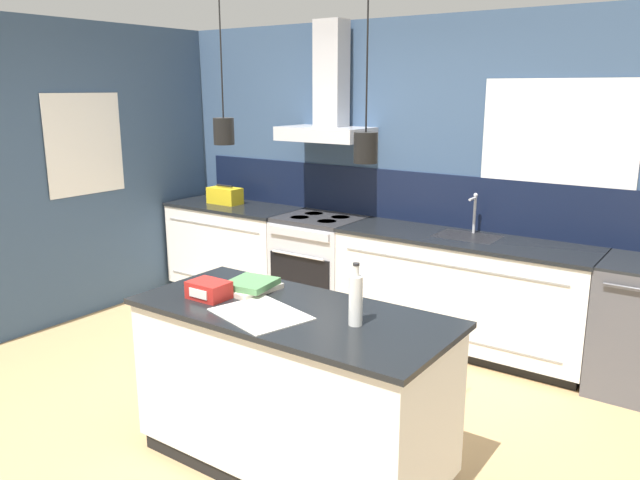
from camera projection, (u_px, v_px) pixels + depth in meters
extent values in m
plane|color=tan|center=(255.00, 408.00, 4.06)|extent=(16.00, 16.00, 0.00)
cube|color=#354C6B|center=(406.00, 175.00, 5.37)|extent=(5.60, 0.06, 2.60)
cube|color=black|center=(403.00, 196.00, 5.38)|extent=(4.42, 0.02, 0.43)
cube|color=white|center=(557.00, 146.00, 4.57)|extent=(1.12, 0.01, 0.96)
cube|color=black|center=(557.00, 146.00, 4.57)|extent=(1.04, 0.01, 0.88)
cube|color=#B5B5BA|center=(325.00, 134.00, 5.45)|extent=(0.80, 0.46, 0.12)
cube|color=#B5B5BA|center=(331.00, 74.00, 5.40)|extent=(0.26, 0.20, 0.90)
cylinder|color=black|center=(221.00, 46.00, 3.19)|extent=(0.01, 0.01, 0.72)
cylinder|color=black|center=(224.00, 131.00, 3.29)|extent=(0.11, 0.11, 0.14)
sphere|color=#F9D18C|center=(224.00, 131.00, 3.29)|extent=(0.06, 0.06, 0.06)
cylinder|color=black|center=(367.00, 44.00, 2.73)|extent=(0.01, 0.01, 0.76)
cylinder|color=black|center=(366.00, 148.00, 2.83)|extent=(0.11, 0.11, 0.14)
sphere|color=#F9D18C|center=(366.00, 148.00, 2.83)|extent=(0.06, 0.06, 0.06)
cube|color=#354C6B|center=(99.00, 171.00, 5.66)|extent=(0.06, 3.80, 2.60)
cube|color=white|center=(85.00, 144.00, 5.46)|extent=(0.01, 0.76, 0.88)
cube|color=black|center=(84.00, 144.00, 5.47)|extent=(0.01, 0.68, 0.80)
cube|color=black|center=(239.00, 288.00, 6.37)|extent=(1.29, 0.56, 0.09)
cube|color=silver|center=(236.00, 247.00, 6.24)|extent=(1.33, 0.62, 0.79)
cube|color=gray|center=(212.00, 225.00, 5.92)|extent=(1.17, 0.01, 0.01)
cube|color=gray|center=(215.00, 281.00, 6.05)|extent=(1.17, 0.01, 0.01)
cube|color=black|center=(234.00, 206.00, 6.14)|extent=(1.35, 0.64, 0.03)
cube|color=black|center=(460.00, 341.00, 5.03)|extent=(1.92, 0.56, 0.09)
cube|color=silver|center=(462.00, 290.00, 4.91)|extent=(1.98, 0.62, 0.79)
cube|color=gray|center=(447.00, 265.00, 4.59)|extent=(1.74, 0.01, 0.01)
cube|color=gray|center=(443.00, 335.00, 4.72)|extent=(1.74, 0.01, 0.01)
cube|color=black|center=(464.00, 239.00, 4.81)|extent=(2.01, 0.64, 0.03)
cube|color=#262628|center=(467.00, 237.00, 4.85)|extent=(0.48, 0.34, 0.01)
cylinder|color=#B5B5BA|center=(475.00, 214.00, 4.91)|extent=(0.02, 0.02, 0.31)
sphere|color=#B5B5BA|center=(476.00, 195.00, 4.88)|extent=(0.03, 0.03, 0.03)
cylinder|color=#B5B5BA|center=(473.00, 199.00, 4.83)|extent=(0.02, 0.12, 0.02)
cube|color=#B5B5BA|center=(320.00, 268.00, 5.68)|extent=(0.73, 0.62, 0.87)
cube|color=black|center=(299.00, 280.00, 5.43)|extent=(0.63, 0.02, 0.44)
cylinder|color=#B5B5BA|center=(298.00, 255.00, 5.36)|extent=(0.55, 0.02, 0.02)
cube|color=#B5B5BA|center=(299.00, 234.00, 5.33)|extent=(0.63, 0.02, 0.07)
cube|color=#2D2D30|center=(320.00, 219.00, 5.57)|extent=(0.73, 0.60, 0.04)
cylinder|color=black|center=(314.00, 213.00, 5.73)|extent=(0.17, 0.17, 0.00)
cylinder|color=black|center=(340.00, 217.00, 5.57)|extent=(0.17, 0.17, 0.00)
cylinder|color=black|center=(300.00, 217.00, 5.56)|extent=(0.17, 0.17, 0.00)
cylinder|color=black|center=(327.00, 221.00, 5.40)|extent=(0.17, 0.17, 0.00)
cube|color=black|center=(293.00, 457.00, 3.44)|extent=(1.60, 0.69, 0.09)
cube|color=silver|center=(292.00, 384.00, 3.34)|extent=(1.67, 0.72, 0.79)
cube|color=black|center=(291.00, 312.00, 3.24)|extent=(1.72, 0.77, 0.03)
cylinder|color=silver|center=(356.00, 301.00, 3.00)|extent=(0.07, 0.07, 0.25)
cylinder|color=silver|center=(356.00, 271.00, 2.97)|extent=(0.03, 0.03, 0.06)
cylinder|color=#262628|center=(356.00, 264.00, 2.96)|extent=(0.03, 0.03, 0.01)
cube|color=beige|center=(252.00, 288.00, 3.54)|extent=(0.24, 0.32, 0.03)
cube|color=#4C7F4C|center=(251.00, 283.00, 3.52)|extent=(0.27, 0.29, 0.04)
cube|color=red|center=(209.00, 290.00, 3.41)|extent=(0.22, 0.16, 0.10)
cube|color=white|center=(198.00, 294.00, 3.34)|extent=(0.13, 0.01, 0.05)
cube|color=silver|center=(261.00, 314.00, 3.17)|extent=(0.55, 0.47, 0.01)
cube|color=gold|center=(225.00, 196.00, 6.19)|extent=(0.34, 0.18, 0.16)
cylinder|color=black|center=(225.00, 186.00, 6.16)|extent=(0.20, 0.02, 0.02)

